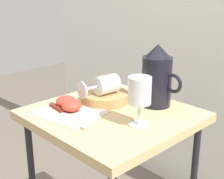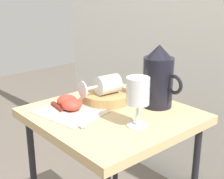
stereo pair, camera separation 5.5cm
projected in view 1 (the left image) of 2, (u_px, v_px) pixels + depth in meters
table at (112, 132)px, 1.12m from camera, size 0.50×0.49×0.70m
linen_napkin at (70, 113)px, 1.09m from camera, size 0.24×0.21×0.00m
basket_tray at (105, 97)px, 1.19m from camera, size 0.17×0.17×0.03m
pitcher at (157, 81)px, 1.13m from camera, size 0.16×0.10×0.22m
wine_glass_upright at (140, 93)px, 0.97m from camera, size 0.07×0.07×0.15m
wine_glass_tipped_near at (105, 85)px, 1.16m from camera, size 0.08×0.15×0.07m
apple_half_left at (66, 101)px, 1.13m from camera, size 0.07×0.07×0.04m
apple_half_right at (71, 105)px, 1.09m from camera, size 0.07×0.07×0.04m
knife at (62, 112)px, 1.08m from camera, size 0.23×0.04×0.01m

